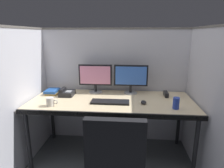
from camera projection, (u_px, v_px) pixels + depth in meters
name	position (u px, v px, depth m)	size (l,w,h in m)	color
cubicle_partition_rear	(114.00, 86.00, 2.68)	(2.21, 0.06, 1.57)	silver
cubicle_partition_left	(26.00, 96.00, 2.24)	(0.06, 1.41, 1.57)	silver
cubicle_partition_right	(202.00, 101.00, 2.07)	(0.06, 1.41, 1.57)	silver
desk	(112.00, 104.00, 2.26)	(1.90, 0.80, 0.74)	beige
monitor_left	(95.00, 77.00, 2.49)	(0.43, 0.17, 0.37)	gray
monitor_right	(131.00, 77.00, 2.46)	(0.43, 0.17, 0.37)	gray
keyboard_main	(110.00, 102.00, 2.16)	(0.43, 0.15, 0.02)	black
computer_mouse	(144.00, 102.00, 2.13)	(0.06, 0.10, 0.04)	black
coffee_mug	(50.00, 102.00, 2.06)	(0.13, 0.08, 0.09)	silver
book_stack	(53.00, 92.00, 2.50)	(0.17, 0.21, 0.05)	olive
red_stapler	(166.00, 94.00, 2.39)	(0.04, 0.15, 0.06)	black
soda_can	(176.00, 103.00, 1.98)	(0.07, 0.07, 0.12)	#263FB2
desk_phone	(67.00, 93.00, 2.42)	(0.17, 0.19, 0.09)	black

